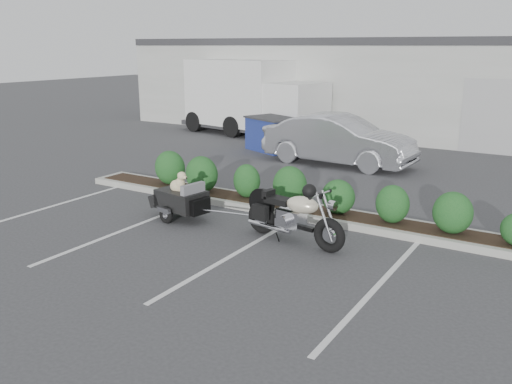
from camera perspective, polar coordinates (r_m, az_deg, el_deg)
The scene contains 8 objects.
ground at distance 11.14m, azimuth -5.59°, elevation -4.30°, with size 90.00×90.00×0.00m, color #38383A.
planter_kerb at distance 12.38m, azimuth 4.28°, elevation -1.89°, with size 12.00×1.00×0.15m, color #9E9E93.
building at distance 26.18m, azimuth 17.70°, elevation 10.76°, with size 26.00×10.00×4.00m, color #9EA099.
motorcycle at distance 10.43m, azimuth 3.92°, elevation -2.57°, with size 2.29×0.90×1.32m.
pet_trailer at distance 11.96m, azimuth -7.90°, elevation -0.69°, with size 1.85×1.05×1.09m.
sedan at distance 17.49m, azimuth 8.69°, elevation 5.44°, with size 1.68×4.81×1.58m, color silver.
dumpster at distance 19.68m, azimuth 1.70°, elevation 6.16°, with size 2.19×1.88×1.21m.
delivery_truck at distance 23.15m, azimuth -0.36°, elevation 9.72°, with size 7.08×3.36×3.11m.
Camera 1 is at (6.39, -8.33, 3.70)m, focal length 38.00 mm.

